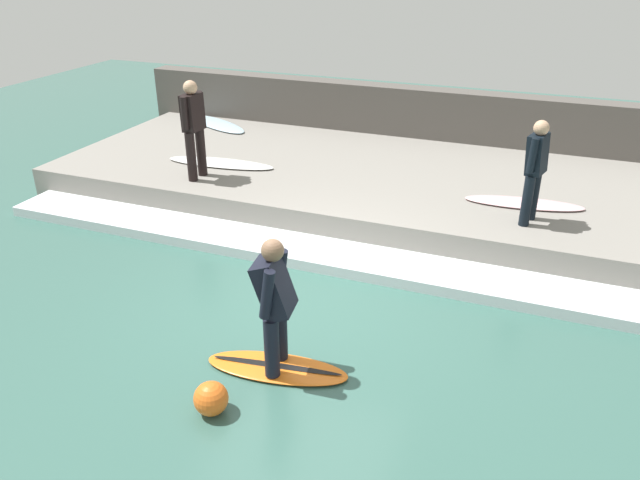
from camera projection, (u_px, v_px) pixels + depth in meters
ground_plane at (303, 308)px, 8.06m from camera, size 28.00×28.00×0.00m
concrete_ledge at (388, 186)px, 11.27m from camera, size 4.40×12.16×0.52m
back_wall at (421, 125)px, 13.10m from camera, size 0.50×12.76×1.52m
wave_foam_crest at (338, 257)px, 9.15m from camera, size 0.86×11.55×0.16m
surfboard_riding at (277, 368)px, 6.89m from camera, size 0.76×1.66×0.07m
surfer_riding at (274, 299)px, 6.50m from camera, size 0.57×0.47×1.55m
surfer_waiting_near at (194, 125)px, 10.49m from camera, size 0.57×0.26×1.69m
surfboard_waiting_near at (221, 163)px, 11.53m from camera, size 0.69×2.12×0.06m
surfer_waiting_far at (535, 167)px, 8.84m from camera, size 0.51×0.33×1.53m
surfboard_waiting_far at (524, 203)px, 9.79m from camera, size 0.70×1.87×0.06m
surfboard_spare at (217, 124)px, 13.93m from camera, size 1.43×2.00×0.06m
marker_buoy at (211, 398)px, 6.21m from camera, size 0.35×0.35×0.35m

